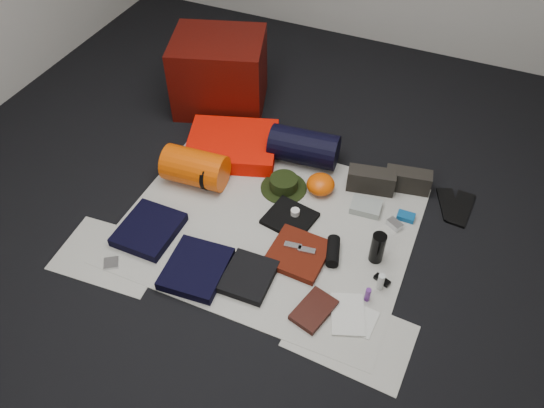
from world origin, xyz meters
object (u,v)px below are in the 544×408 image
at_px(red_cabinet, 220,73).
at_px(sleeping_pad, 232,145).
at_px(compact_camera, 395,224).
at_px(water_bottle, 378,248).
at_px(paperback_book, 314,310).
at_px(stuff_sack, 195,168).
at_px(navy_duffel, 304,147).

xyz_separation_m(red_cabinet, sleeping_pad, (0.31, -0.45, -0.20)).
distance_m(sleeping_pad, compact_camera, 1.16).
height_order(red_cabinet, sleeping_pad, red_cabinet).
relative_size(water_bottle, paperback_book, 0.83).
bearing_deg(water_bottle, sleeping_pad, 156.07).
bearing_deg(paperback_book, compact_camera, 88.08).
distance_m(sleeping_pad, stuff_sack, 0.36).
xyz_separation_m(compact_camera, paperback_book, (-0.23, -0.72, -0.00)).
bearing_deg(navy_duffel, paperback_book, -72.06).
bearing_deg(paperback_book, stuff_sack, 164.74).
bearing_deg(compact_camera, sleeping_pad, -161.00).
height_order(water_bottle, paperback_book, water_bottle).
bearing_deg(navy_duffel, red_cabinet, 149.50).
relative_size(sleeping_pad, compact_camera, 6.46).
relative_size(water_bottle, compact_camera, 2.17).
relative_size(sleeping_pad, stuff_sack, 1.49).
bearing_deg(water_bottle, compact_camera, 82.34).
bearing_deg(red_cabinet, paperback_book, -66.51).
bearing_deg(sleeping_pad, compact_camera, -10.92).
relative_size(sleeping_pad, paperback_book, 2.48).
xyz_separation_m(navy_duffel, compact_camera, (0.68, -0.32, -0.09)).
relative_size(compact_camera, paperback_book, 0.38).
relative_size(red_cabinet, water_bottle, 3.20).
xyz_separation_m(red_cabinet, paperback_book, (1.23, -1.39, -0.23)).
height_order(sleeping_pad, stuff_sack, stuff_sack).
bearing_deg(compact_camera, water_bottle, -67.74).
bearing_deg(stuff_sack, red_cabinet, 106.40).
relative_size(stuff_sack, compact_camera, 4.32).
distance_m(sleeping_pad, paperback_book, 1.31).
xyz_separation_m(stuff_sack, compact_camera, (1.22, 0.12, -0.09)).
bearing_deg(red_cabinet, compact_camera, -42.85).
height_order(navy_duffel, paperback_book, navy_duffel).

